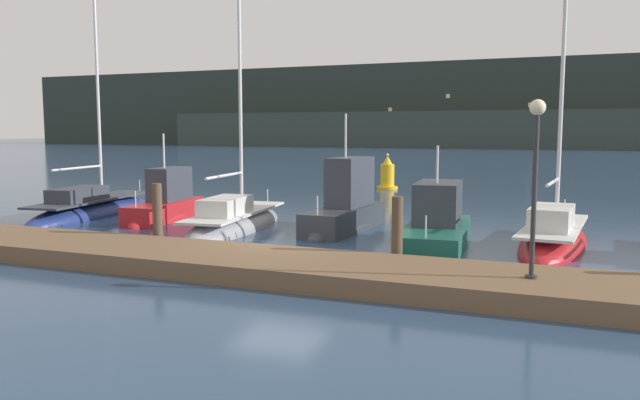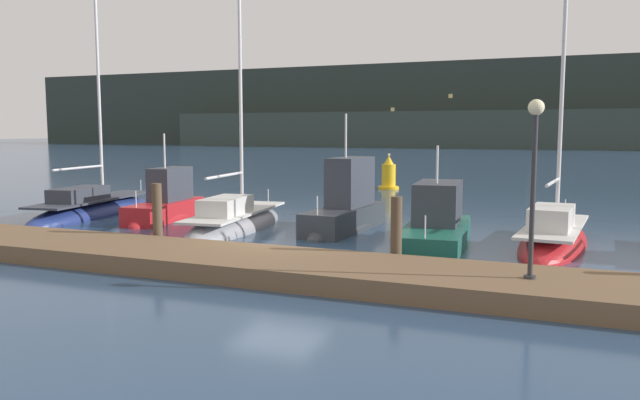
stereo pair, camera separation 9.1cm
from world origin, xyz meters
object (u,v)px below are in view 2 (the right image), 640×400
Objects in this scene: motorboat_berth_2 at (166,211)px; motorboat_berth_5 at (436,235)px; sailboat_berth_1 at (93,212)px; sailboat_berth_3 at (235,226)px; channel_buoy at (389,176)px; sailboat_berth_6 at (553,242)px; dock_lamppost at (534,158)px; motorboat_berth_4 at (346,217)px.

motorboat_berth_5 is at bearing -7.92° from motorboat_berth_2.
sailboat_berth_1 reaches higher than sailboat_berth_3.
channel_buoy is at bearing 62.69° from sailboat_berth_1.
sailboat_berth_3 is at bearing -93.02° from channel_buoy.
motorboat_berth_2 reaches higher than channel_buoy.
channel_buoy is at bearing 74.05° from motorboat_berth_2.
sailboat_berth_3 is 1.56× the size of motorboat_berth_5.
motorboat_berth_2 is 0.50× the size of sailboat_berth_6.
sailboat_berth_1 is at bearing 158.69° from dock_lamppost.
sailboat_berth_6 is at bearing -5.45° from motorboat_berth_4.
motorboat_berth_5 is 18.17m from channel_buoy.
sailboat_berth_1 is 7.21m from sailboat_berth_3.
sailboat_berth_1 is 17.47m from channel_buoy.
motorboat_berth_4 is (10.80, 0.27, 0.32)m from sailboat_berth_1.
motorboat_berth_2 reaches higher than motorboat_berth_5.
sailboat_berth_6 is at bearing -1.42° from motorboat_berth_2.
dock_lamppost is (13.72, -6.71, 2.54)m from motorboat_berth_2.
motorboat_berth_4 is at bearing 2.37° from motorboat_berth_2.
sailboat_berth_1 reaches higher than motorboat_berth_2.
sailboat_berth_3 reaches higher than motorboat_berth_4.
motorboat_berth_2 is (3.57, -0.03, 0.20)m from sailboat_berth_1.
channel_buoy is (-6.29, 17.04, 0.45)m from motorboat_berth_5.
motorboat_berth_4 is 3.94m from motorboat_berth_5.
motorboat_berth_2 is 0.84× the size of motorboat_berth_5.
sailboat_berth_6 is at bearing 19.34° from motorboat_berth_5.
motorboat_berth_4 is 6.81m from sailboat_berth_6.
sailboat_berth_3 reaches higher than motorboat_berth_5.
sailboat_berth_6 reaches higher than sailboat_berth_3.
sailboat_berth_3 is 7.19m from motorboat_berth_5.
sailboat_berth_1 is at bearing -117.31° from channel_buoy.
sailboat_berth_6 is (17.57, -0.38, -0.00)m from sailboat_berth_1.
motorboat_berth_2 is 0.92× the size of motorboat_berth_4.
dock_lamppost is (10.15, -5.80, 2.77)m from sailboat_berth_3.
sailboat_berth_1 reaches higher than channel_buoy.
sailboat_berth_6 is 18.56m from channel_buoy.
dock_lamppost is at bearing -92.51° from sailboat_berth_6.
sailboat_berth_1 is 2.63× the size of motorboat_berth_2.
sailboat_berth_1 is 3.50× the size of dock_lamppost.
motorboat_berth_5 reaches higher than channel_buoy.
motorboat_berth_4 is 0.54× the size of sailboat_berth_6.
sailboat_berth_1 reaches higher than dock_lamppost.
motorboat_berth_5 is at bearing 119.77° from dock_lamppost.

